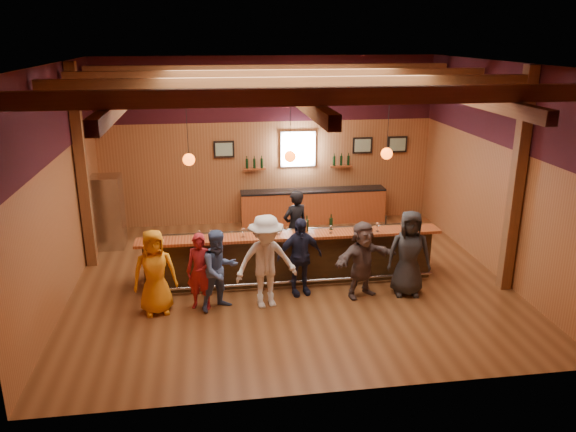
{
  "coord_description": "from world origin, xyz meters",
  "views": [
    {
      "loc": [
        -1.62,
        -10.9,
        5.06
      ],
      "look_at": [
        0.0,
        0.3,
        1.35
      ],
      "focal_mm": 35.0,
      "sensor_mm": 36.0,
      "label": 1
    }
  ],
  "objects_px": {
    "stainless_fridge": "(108,212)",
    "customer_redvest": "(200,272)",
    "back_bar_cabinet": "(313,206)",
    "customer_white": "(266,262)",
    "customer_denim": "(219,270)",
    "customer_navy": "(300,257)",
    "bar_counter": "(290,255)",
    "bottle_a": "(307,225)",
    "bartender": "(295,227)",
    "customer_dark": "(409,253)",
    "ice_bucket": "(302,227)",
    "customer_orange": "(155,272)",
    "customer_brown": "(362,259)"
  },
  "relations": [
    {
      "from": "stainless_fridge",
      "to": "customer_redvest",
      "type": "relative_size",
      "value": 1.2
    },
    {
      "from": "back_bar_cabinet",
      "to": "customer_white",
      "type": "height_order",
      "value": "customer_white"
    },
    {
      "from": "customer_denim",
      "to": "customer_navy",
      "type": "relative_size",
      "value": 0.98
    },
    {
      "from": "bar_counter",
      "to": "bottle_a",
      "type": "relative_size",
      "value": 18.76
    },
    {
      "from": "stainless_fridge",
      "to": "bartender",
      "type": "height_order",
      "value": "stainless_fridge"
    },
    {
      "from": "customer_white",
      "to": "customer_dark",
      "type": "height_order",
      "value": "customer_white"
    },
    {
      "from": "customer_white",
      "to": "bartender",
      "type": "relative_size",
      "value": 1.07
    },
    {
      "from": "customer_dark",
      "to": "ice_bucket",
      "type": "height_order",
      "value": "customer_dark"
    },
    {
      "from": "bar_counter",
      "to": "bottle_a",
      "type": "height_order",
      "value": "bottle_a"
    },
    {
      "from": "stainless_fridge",
      "to": "customer_denim",
      "type": "height_order",
      "value": "stainless_fridge"
    },
    {
      "from": "customer_orange",
      "to": "bartender",
      "type": "distance_m",
      "value": 3.57
    },
    {
      "from": "customer_dark",
      "to": "bar_counter",
      "type": "bearing_deg",
      "value": 163.48
    },
    {
      "from": "back_bar_cabinet",
      "to": "customer_navy",
      "type": "bearing_deg",
      "value": -104.17
    },
    {
      "from": "bar_counter",
      "to": "customer_dark",
      "type": "relative_size",
      "value": 3.58
    },
    {
      "from": "customer_brown",
      "to": "stainless_fridge",
      "type": "bearing_deg",
      "value": 124.86
    },
    {
      "from": "customer_orange",
      "to": "customer_redvest",
      "type": "xyz_separation_m",
      "value": [
        0.83,
        0.05,
        -0.07
      ]
    },
    {
      "from": "customer_orange",
      "to": "customer_white",
      "type": "relative_size",
      "value": 0.89
    },
    {
      "from": "customer_orange",
      "to": "customer_redvest",
      "type": "bearing_deg",
      "value": -5.38
    },
    {
      "from": "back_bar_cabinet",
      "to": "customer_navy",
      "type": "relative_size",
      "value": 2.48
    },
    {
      "from": "customer_redvest",
      "to": "bottle_a",
      "type": "xyz_separation_m",
      "value": [
        2.22,
        0.99,
        0.49
      ]
    },
    {
      "from": "customer_white",
      "to": "bottle_a",
      "type": "bearing_deg",
      "value": 38.53
    },
    {
      "from": "customer_white",
      "to": "customer_dark",
      "type": "distance_m",
      "value": 2.88
    },
    {
      "from": "customer_denim",
      "to": "customer_dark",
      "type": "height_order",
      "value": "customer_dark"
    },
    {
      "from": "customer_dark",
      "to": "ice_bucket",
      "type": "xyz_separation_m",
      "value": [
        -2.02,
        0.88,
        0.35
      ]
    },
    {
      "from": "back_bar_cabinet",
      "to": "ice_bucket",
      "type": "relative_size",
      "value": 16.45
    },
    {
      "from": "bar_counter",
      "to": "ice_bucket",
      "type": "xyz_separation_m",
      "value": [
        0.21,
        -0.25,
        0.71
      ]
    },
    {
      "from": "customer_redvest",
      "to": "customer_dark",
      "type": "distance_m",
      "value": 4.12
    },
    {
      "from": "stainless_fridge",
      "to": "customer_white",
      "type": "distance_m",
      "value": 5.08
    },
    {
      "from": "customer_denim",
      "to": "ice_bucket",
      "type": "bearing_deg",
      "value": 1.72
    },
    {
      "from": "customer_orange",
      "to": "customer_navy",
      "type": "xyz_separation_m",
      "value": [
        2.79,
        0.4,
        -0.02
      ]
    },
    {
      "from": "bar_counter",
      "to": "bottle_a",
      "type": "xyz_separation_m",
      "value": [
        0.34,
        -0.17,
        0.72
      ]
    },
    {
      "from": "customer_navy",
      "to": "customer_redvest",
      "type": "bearing_deg",
      "value": 178.19
    },
    {
      "from": "back_bar_cabinet",
      "to": "customer_redvest",
      "type": "height_order",
      "value": "customer_redvest"
    },
    {
      "from": "customer_denim",
      "to": "bartender",
      "type": "bearing_deg",
      "value": 21.07
    },
    {
      "from": "bar_counter",
      "to": "ice_bucket",
      "type": "bearing_deg",
      "value": -49.63
    },
    {
      "from": "bar_counter",
      "to": "customer_denim",
      "type": "relative_size",
      "value": 3.97
    },
    {
      "from": "customer_orange",
      "to": "ice_bucket",
      "type": "distance_m",
      "value": 3.11
    },
    {
      "from": "customer_orange",
      "to": "customer_white",
      "type": "height_order",
      "value": "customer_white"
    },
    {
      "from": "bar_counter",
      "to": "customer_orange",
      "type": "relative_size",
      "value": 3.83
    },
    {
      "from": "bar_counter",
      "to": "customer_redvest",
      "type": "height_order",
      "value": "customer_redvest"
    },
    {
      "from": "customer_brown",
      "to": "bartender",
      "type": "relative_size",
      "value": 0.91
    },
    {
      "from": "bar_counter",
      "to": "customer_brown",
      "type": "bearing_deg",
      "value": -40.02
    },
    {
      "from": "bar_counter",
      "to": "stainless_fridge",
      "type": "height_order",
      "value": "stainless_fridge"
    },
    {
      "from": "customer_brown",
      "to": "customer_dark",
      "type": "height_order",
      "value": "customer_dark"
    },
    {
      "from": "bar_counter",
      "to": "customer_white",
      "type": "xyz_separation_m",
      "value": [
        -0.64,
        -1.26,
        0.4
      ]
    },
    {
      "from": "customer_redvest",
      "to": "customer_denim",
      "type": "relative_size",
      "value": 0.95
    },
    {
      "from": "customer_redvest",
      "to": "customer_brown",
      "type": "xyz_separation_m",
      "value": [
        3.18,
        0.08,
        0.03
      ]
    },
    {
      "from": "customer_dark",
      "to": "customer_white",
      "type": "bearing_deg",
      "value": -167.13
    },
    {
      "from": "back_bar_cabinet",
      "to": "customer_brown",
      "type": "xyz_separation_m",
      "value": [
        0.11,
        -4.66,
        0.31
      ]
    },
    {
      "from": "bar_counter",
      "to": "bottle_a",
      "type": "bearing_deg",
      "value": -26.82
    }
  ]
}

